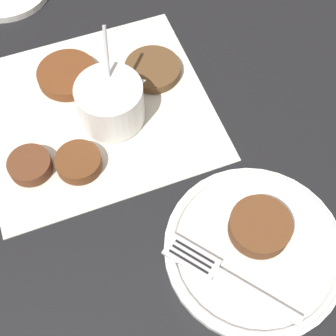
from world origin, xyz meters
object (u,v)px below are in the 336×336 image
object	(u,v)px
sauce_bowl	(111,104)
fritter_on_plate	(260,227)
fork	(217,272)
serving_plate	(254,248)

from	to	relation	value
sauce_bowl	fritter_on_plate	bearing A→B (deg)	-67.20
fritter_on_plate	fork	xyz separation A→B (m)	(-0.07, -0.03, -0.01)
sauce_bowl	fork	world-z (taller)	sauce_bowl
serving_plate	fritter_on_plate	xyz separation A→B (m)	(0.01, 0.02, 0.02)
sauce_bowl	fritter_on_plate	size ratio (longest dim) A/B	1.69
sauce_bowl	fork	distance (m)	0.27
serving_plate	fork	bearing A→B (deg)	-169.16
sauce_bowl	serving_plate	distance (m)	0.27
sauce_bowl	serving_plate	xyz separation A→B (m)	(0.09, -0.25, -0.02)
serving_plate	sauce_bowl	bearing A→B (deg)	108.99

